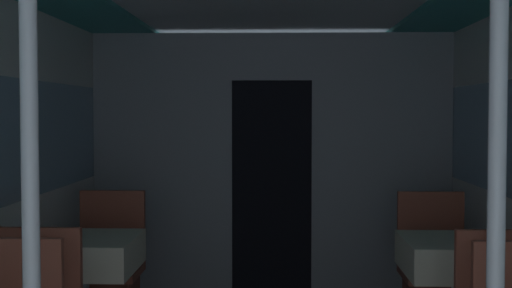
{
  "coord_description": "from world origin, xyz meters",
  "views": [
    {
      "loc": [
        0.05,
        -1.37,
        1.47
      ],
      "look_at": [
        -0.08,
        2.76,
        1.29
      ],
      "focal_mm": 50.0,
      "sensor_mm": 36.0,
      "label": 1
    }
  ],
  "objects_px": {
    "dining_table_left_1": "(81,259)",
    "support_pole_right_0": "(496,250)",
    "support_pole_left_0": "(31,247)",
    "dining_table_right_1": "(460,261)"
  },
  "relations": [
    {
      "from": "support_pole_right_0",
      "to": "support_pole_left_0",
      "type": "bearing_deg",
      "value": 180.0
    },
    {
      "from": "dining_table_left_1",
      "to": "support_pole_right_0",
      "type": "relative_size",
      "value": 0.36
    },
    {
      "from": "dining_table_left_1",
      "to": "support_pole_right_0",
      "type": "distance_m",
      "value": 2.6
    },
    {
      "from": "support_pole_right_0",
      "to": "dining_table_right_1",
      "type": "height_order",
      "value": "support_pole_right_0"
    },
    {
      "from": "support_pole_left_0",
      "to": "support_pole_right_0",
      "type": "bearing_deg",
      "value": 0.0
    },
    {
      "from": "dining_table_left_1",
      "to": "dining_table_right_1",
      "type": "xyz_separation_m",
      "value": [
        2.15,
        0.0,
        0.0
      ]
    },
    {
      "from": "support_pole_right_0",
      "to": "dining_table_right_1",
      "type": "distance_m",
      "value": 1.92
    },
    {
      "from": "dining_table_left_1",
      "to": "support_pole_left_0",
      "type": "bearing_deg",
      "value": -78.87
    },
    {
      "from": "dining_table_left_1",
      "to": "support_pole_right_0",
      "type": "bearing_deg",
      "value": -45.83
    },
    {
      "from": "support_pole_left_0",
      "to": "dining_table_left_1",
      "type": "height_order",
      "value": "support_pole_left_0"
    }
  ]
}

